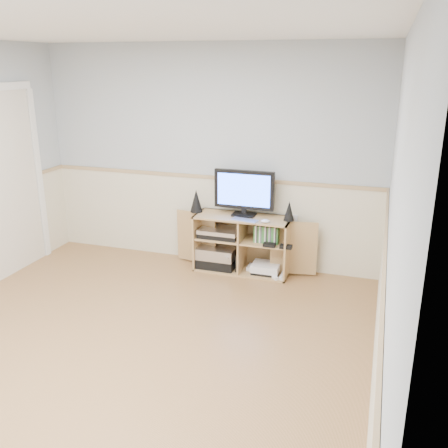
{
  "coord_description": "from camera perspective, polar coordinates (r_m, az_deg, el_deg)",
  "views": [
    {
      "loc": [
        1.92,
        -3.07,
        2.29
      ],
      "look_at": [
        0.53,
        1.2,
        0.82
      ],
      "focal_mm": 40.0,
      "sensor_mm": 36.0,
      "label": 1
    }
  ],
  "objects": [
    {
      "name": "av_components",
      "position": [
        5.76,
        -0.69,
        -2.99
      ],
      "size": [
        0.53,
        0.34,
        0.47
      ],
      "color": "black",
      "rests_on": "media_cabinet"
    },
    {
      "name": "room",
      "position": [
        3.91,
        -13.2,
        1.65
      ],
      "size": [
        4.04,
        4.54,
        2.54
      ],
      "color": "#B37B4F",
      "rests_on": "ground"
    },
    {
      "name": "monitor",
      "position": [
        5.51,
        2.32,
        3.77
      ],
      "size": [
        0.68,
        0.18,
        0.51
      ],
      "color": "black",
      "rests_on": "media_cabinet"
    },
    {
      "name": "speaker_left",
      "position": [
        5.69,
        -3.19,
        2.67
      ],
      "size": [
        0.14,
        0.14,
        0.26
      ],
      "primitive_type": "cone",
      "color": "black",
      "rests_on": "media_cabinet"
    },
    {
      "name": "speaker_right",
      "position": [
        5.42,
        7.45,
        1.49
      ],
      "size": [
        0.12,
        0.12,
        0.21
      ],
      "primitive_type": "cone",
      "color": "black",
      "rests_on": "media_cabinet"
    },
    {
      "name": "game_consoles",
      "position": [
        5.66,
        4.73,
        -5.06
      ],
      "size": [
        0.45,
        0.3,
        0.11
      ],
      "color": "white",
      "rests_on": "media_cabinet"
    },
    {
      "name": "wall_outlet",
      "position": [
        5.64,
        7.8,
        0.48
      ],
      "size": [
        0.12,
        0.03,
        0.12
      ],
      "primitive_type": "cube",
      "color": "white",
      "rests_on": "wall_back"
    },
    {
      "name": "media_cabinet",
      "position": [
        5.69,
        2.25,
        -2.07
      ],
      "size": [
        1.66,
        0.4,
        0.65
      ],
      "color": "tan",
      "rests_on": "floor"
    },
    {
      "name": "mouse",
      "position": [
        5.33,
        4.76,
        0.33
      ],
      "size": [
        0.11,
        0.09,
        0.04
      ],
      "primitive_type": "ellipsoid",
      "rotation": [
        0.0,
        0.0,
        0.33
      ],
      "color": "white",
      "rests_on": "media_cabinet"
    },
    {
      "name": "keyboard",
      "position": [
        5.39,
        2.37,
        0.44
      ],
      "size": [
        0.31,
        0.17,
        0.01
      ],
      "primitive_type": "cube",
      "rotation": [
        0.0,
        0.0,
        -0.17
      ],
      "color": "silver",
      "rests_on": "media_cabinet"
    },
    {
      "name": "game_cases",
      "position": [
        5.5,
        4.94,
        -1.12
      ],
      "size": [
        0.27,
        0.13,
        0.19
      ],
      "primitive_type": "cube",
      "color": "#3F8C3F",
      "rests_on": "media_cabinet"
    }
  ]
}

